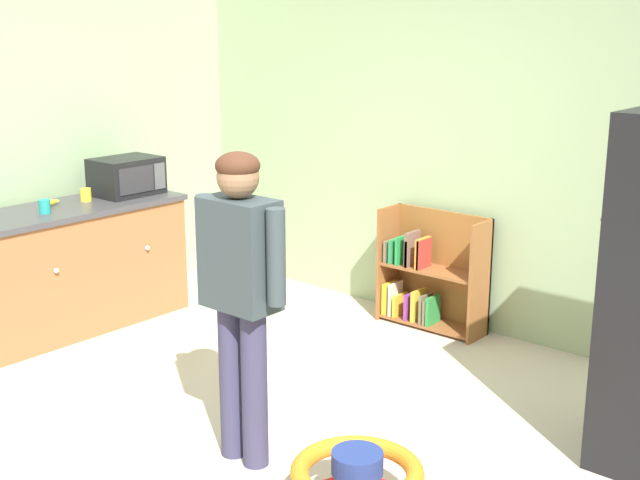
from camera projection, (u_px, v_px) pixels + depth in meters
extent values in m
plane|color=beige|center=(244.00, 442.00, 4.51)|extent=(12.00, 12.00, 0.00)
cube|color=#9DB788|center=(479.00, 143.00, 5.89)|extent=(5.20, 0.06, 2.70)
cube|color=#9CB988|center=(72.00, 133.00, 6.42)|extent=(0.06, 2.99, 2.70)
cube|color=#A46039|center=(32.00, 280.00, 5.87)|extent=(0.60, 2.28, 0.86)
cube|color=#424045|center=(26.00, 217.00, 5.76)|extent=(0.64, 2.32, 0.04)
sphere|color=silver|center=(56.00, 271.00, 5.64)|extent=(0.04, 0.04, 0.04)
sphere|color=silver|center=(147.00, 248.00, 6.20)|extent=(0.04, 0.04, 0.04)
cylinder|color=silver|center=(607.00, 274.00, 4.13)|extent=(0.02, 0.02, 0.50)
cube|color=#333333|center=(628.00, 208.00, 4.18)|extent=(0.01, 0.67, 0.01)
cube|color=brown|center=(388.00, 262.00, 6.33)|extent=(0.02, 0.28, 0.85)
cube|color=brown|center=(480.00, 282.00, 5.84)|extent=(0.02, 0.28, 0.85)
cube|color=#905B29|center=(442.00, 267.00, 6.18)|extent=(0.80, 0.02, 0.85)
cube|color=brown|center=(431.00, 323.00, 6.19)|extent=(0.76, 0.24, 0.02)
cube|color=brown|center=(432.00, 270.00, 6.08)|extent=(0.76, 0.24, 0.02)
cube|color=gold|center=(390.00, 297.00, 6.35)|extent=(0.03, 0.17, 0.24)
cube|color=#6C664A|center=(391.00, 250.00, 6.26)|extent=(0.02, 0.17, 0.16)
cube|color=beige|center=(395.00, 298.00, 6.32)|extent=(0.02, 0.17, 0.25)
cube|color=#29844B|center=(396.00, 250.00, 6.23)|extent=(0.03, 0.17, 0.18)
cube|color=gold|center=(400.00, 305.00, 6.31)|extent=(0.02, 0.17, 0.16)
cube|color=green|center=(403.00, 250.00, 6.19)|extent=(0.02, 0.17, 0.21)
cube|color=#853493|center=(411.00, 305.00, 6.24)|extent=(0.02, 0.17, 0.19)
cube|color=red|center=(412.00, 252.00, 6.14)|extent=(0.02, 0.17, 0.20)
cube|color=gold|center=(418.00, 305.00, 6.19)|extent=(0.02, 0.17, 0.23)
cube|color=brown|center=(412.00, 249.00, 6.13)|extent=(0.03, 0.17, 0.25)
cube|color=#6F614B|center=(426.00, 308.00, 6.15)|extent=(0.02, 0.17, 0.21)
cube|color=orange|center=(423.00, 253.00, 6.08)|extent=(0.03, 0.17, 0.22)
cube|color=#2D8E41|center=(433.00, 310.00, 6.12)|extent=(0.03, 0.17, 0.21)
cube|color=#AF322A|center=(424.00, 254.00, 6.07)|extent=(0.02, 0.17, 0.22)
cube|color=#6F614A|center=(430.00, 311.00, 6.13)|extent=(0.03, 0.17, 0.19)
cylinder|color=#393656|center=(232.00, 380.00, 4.29)|extent=(0.13, 0.13, 0.82)
cylinder|color=#393656|center=(254.00, 389.00, 4.19)|extent=(0.13, 0.13, 0.82)
cube|color=#364246|center=(240.00, 254.00, 4.06)|extent=(0.38, 0.22, 0.54)
cylinder|color=#364246|center=(206.00, 240.00, 4.21)|extent=(0.09, 0.09, 0.46)
cylinder|color=#364246|center=(276.00, 257.00, 3.91)|extent=(0.09, 0.09, 0.46)
sphere|color=#8E6647|center=(238.00, 177.00, 3.97)|extent=(0.20, 0.20, 0.20)
ellipsoid|color=#4B2A1B|center=(238.00, 166.00, 3.96)|extent=(0.21, 0.21, 0.13)
torus|color=orange|center=(357.00, 473.00, 3.78)|extent=(0.60, 0.60, 0.08)
cylinder|color=navy|center=(357.00, 462.00, 3.77)|extent=(0.23, 0.23, 0.10)
cylinder|color=silver|center=(363.00, 466.00, 4.02)|extent=(0.02, 0.02, 0.18)
cube|color=black|center=(126.00, 176.00, 6.36)|extent=(0.36, 0.48, 0.28)
cube|color=#2D2D33|center=(136.00, 180.00, 6.21)|extent=(0.01, 0.31, 0.20)
cube|color=#515156|center=(160.00, 176.00, 6.37)|extent=(0.01, 0.10, 0.20)
ellipsoid|color=yellow|center=(49.00, 202.00, 5.99)|extent=(0.09, 0.16, 0.04)
ellipsoid|color=yellow|center=(50.00, 202.00, 5.99)|extent=(0.04, 0.15, 0.04)
ellipsoid|color=yellow|center=(51.00, 203.00, 5.98)|extent=(0.09, 0.16, 0.04)
cylinder|color=yellow|center=(86.00, 195.00, 6.15)|extent=(0.08, 0.08, 0.09)
cylinder|color=teal|center=(45.00, 207.00, 5.76)|extent=(0.08, 0.08, 0.09)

